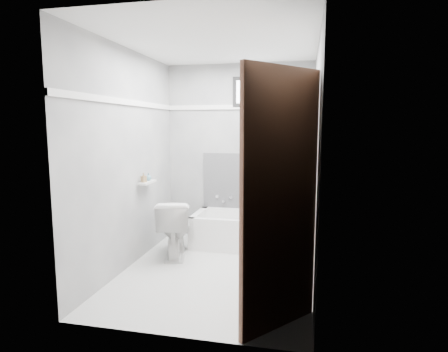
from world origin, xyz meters
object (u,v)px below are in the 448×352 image
(soap_bottle_a, at_px, (144,178))
(office_chair, at_px, (286,198))
(bathtub, at_px, (251,231))
(soap_bottle_b, at_px, (149,177))
(door, at_px, (316,212))
(toilet, at_px, (174,228))

(soap_bottle_a, bearing_deg, office_chair, 24.22)
(bathtub, distance_m, soap_bottle_a, 1.55)
(soap_bottle_b, bearing_deg, door, -40.95)
(bathtub, relative_size, soap_bottle_a, 12.71)
(bathtub, bearing_deg, office_chair, 5.31)
(office_chair, distance_m, soap_bottle_a, 1.79)
(bathtub, distance_m, soap_bottle_b, 1.49)
(door, distance_m, soap_bottle_b, 2.54)
(office_chair, height_order, soap_bottle_a, office_chair)
(bathtub, relative_size, toilet, 2.15)
(bathtub, distance_m, office_chair, 0.63)
(office_chair, height_order, door, door)
(door, distance_m, soap_bottle_a, 2.45)
(door, xyz_separation_m, soap_bottle_a, (-1.92, 1.53, -0.03))
(door, bearing_deg, soap_bottle_b, 139.05)
(office_chair, xyz_separation_m, door, (0.31, -2.25, 0.34))
(toilet, relative_size, door, 0.35)
(soap_bottle_a, height_order, soap_bottle_b, soap_bottle_a)
(toilet, bearing_deg, bathtub, -161.76)
(soap_bottle_a, distance_m, soap_bottle_b, 0.14)
(toilet, xyz_separation_m, soap_bottle_b, (-0.32, 0.01, 0.62))
(door, xyz_separation_m, soap_bottle_b, (-1.92, 1.67, -0.04))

